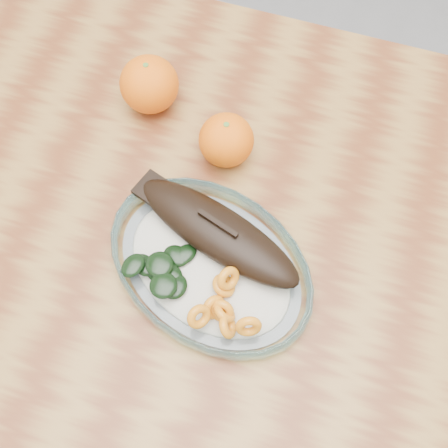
% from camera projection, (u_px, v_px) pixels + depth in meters
% --- Properties ---
extents(ground, '(3.00, 3.00, 0.00)m').
position_uv_depth(ground, '(205.00, 340.00, 1.47)').
color(ground, slate).
rests_on(ground, ground).
extents(dining_table, '(1.20, 0.80, 0.75)m').
position_uv_depth(dining_table, '(193.00, 242.00, 0.88)').
color(dining_table, brown).
rests_on(dining_table, ground).
extents(plated_meal, '(0.68, 0.68, 0.08)m').
position_uv_depth(plated_meal, '(210.00, 262.00, 0.74)').
color(plated_meal, white).
rests_on(plated_meal, dining_table).
extents(orange_left, '(0.09, 0.09, 0.09)m').
position_uv_depth(orange_left, '(149.00, 84.00, 0.83)').
color(orange_left, '#FF5005').
rests_on(orange_left, dining_table).
extents(orange_right, '(0.08, 0.08, 0.08)m').
position_uv_depth(orange_right, '(226.00, 140.00, 0.79)').
color(orange_right, '#FF5005').
rests_on(orange_right, dining_table).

